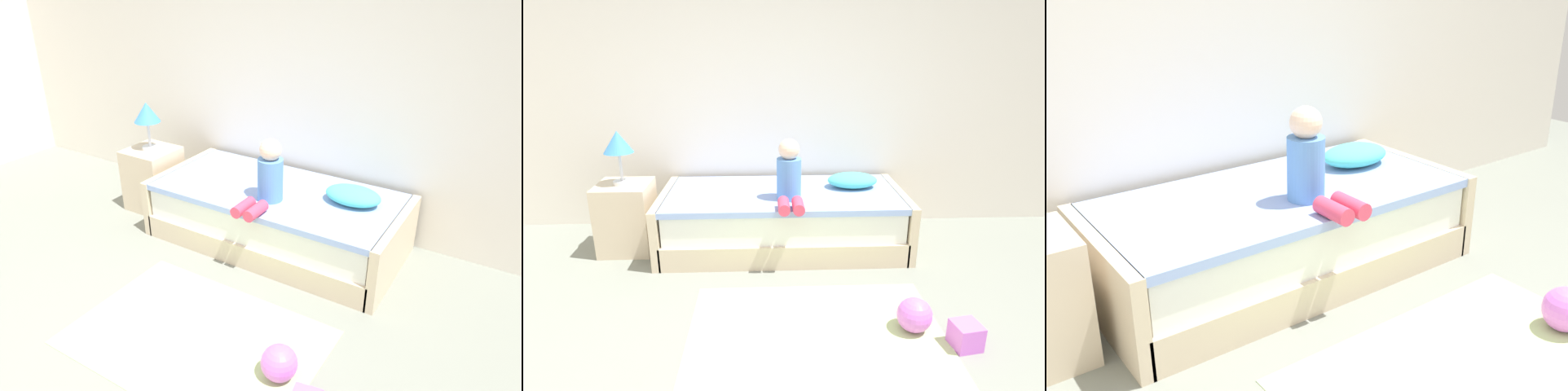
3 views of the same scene
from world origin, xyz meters
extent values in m
cube|color=silver|center=(0.00, 2.60, 1.45)|extent=(7.20, 0.10, 2.90)
cube|color=beige|center=(0.12, 2.00, 0.10)|extent=(2.00, 1.00, 0.20)
cube|color=white|center=(0.12, 2.00, 0.33)|extent=(1.94, 0.94, 0.25)
cube|color=#8CA5E0|center=(0.12, 2.00, 0.47)|extent=(1.98, 0.98, 0.05)
cube|color=beige|center=(-0.90, 2.00, 0.25)|extent=(0.07, 1.00, 0.50)
cube|color=beige|center=(1.14, 2.00, 0.25)|extent=(0.07, 1.00, 0.50)
cube|color=beige|center=(-1.23, 1.96, 0.30)|extent=(0.44, 0.44, 0.60)
cylinder|color=silver|center=(-1.23, 1.96, 0.61)|extent=(0.15, 0.15, 0.03)
cylinder|color=silver|center=(-1.23, 1.96, 0.75)|extent=(0.02, 0.02, 0.24)
cone|color=#3F8CD8|center=(-1.23, 1.96, 0.96)|extent=(0.24, 0.24, 0.18)
cylinder|color=#598CD1|center=(0.17, 1.82, 0.67)|extent=(0.20, 0.20, 0.34)
sphere|color=beige|center=(0.17, 1.82, 0.92)|extent=(0.17, 0.17, 0.17)
cylinder|color=#D83F60|center=(0.11, 1.52, 0.55)|extent=(0.09, 0.22, 0.09)
cylinder|color=#D83F60|center=(0.22, 1.52, 0.55)|extent=(0.09, 0.22, 0.09)
ellipsoid|color=#4CCCBC|center=(0.75, 2.10, 0.56)|extent=(0.44, 0.30, 0.13)
sphere|color=#CC66D8|center=(0.90, 0.70, 0.11)|extent=(0.22, 0.22, 0.22)
cube|color=#B2D189|center=(0.28, 0.70, 0.00)|extent=(1.60, 1.10, 0.01)
camera|label=1|loc=(1.89, -1.13, 2.21)|focal=33.21mm
camera|label=2|loc=(-0.02, -1.64, 1.72)|focal=30.48mm
camera|label=3|loc=(-1.61, -0.59, 1.69)|focal=41.66mm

